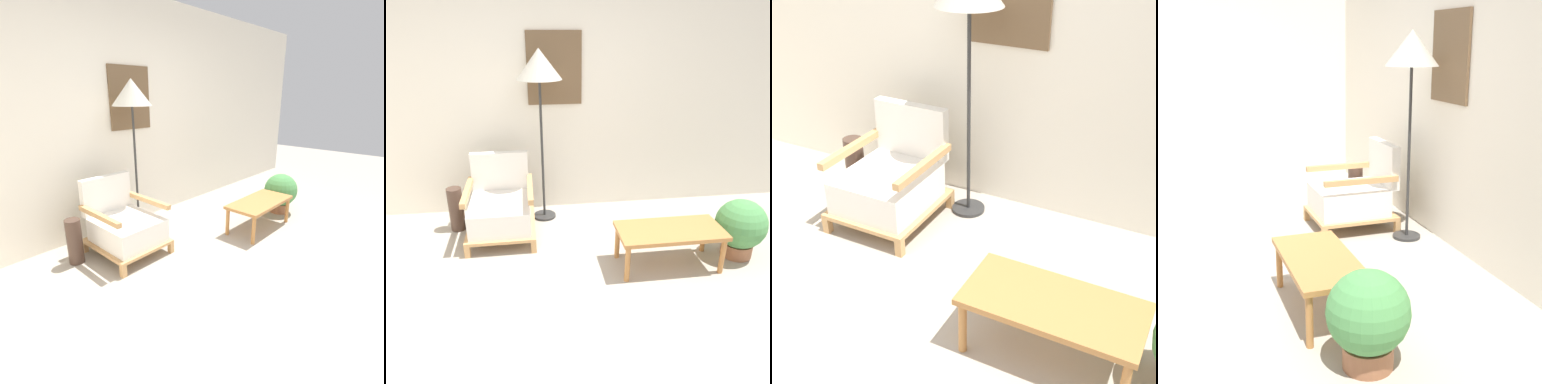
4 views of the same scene
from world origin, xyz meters
TOP-DOWN VIEW (x-y plane):
  - ground_plane at (0.00, 0.00)m, footprint 14.00×14.00m
  - wall_back at (0.00, 2.27)m, footprint 8.00×0.09m
  - wall_left at (-2.59, 0.50)m, footprint 0.06×8.00m
  - armchair at (-0.51, 1.63)m, footprint 0.65×0.73m
  - floor_lamp at (-0.06, 1.97)m, footprint 0.44×0.44m
  - coffee_table at (0.95, 0.89)m, footprint 0.90×0.43m
  - vase at (-0.97, 1.81)m, footprint 0.15×0.15m
  - potted_plant at (1.64, 0.96)m, footprint 0.45×0.45m

SIDE VIEW (x-z plane):
  - ground_plane at x=0.00m, z-range 0.00..0.00m
  - vase at x=-0.97m, z-range 0.00..0.46m
  - potted_plant at x=1.64m, z-range 0.02..0.57m
  - armchair at x=-0.51m, z-range -0.09..0.69m
  - coffee_table at x=0.95m, z-range 0.13..0.50m
  - wall_left at x=-2.59m, z-range 0.00..2.70m
  - wall_back at x=0.00m, z-range 0.00..2.70m
  - floor_lamp at x=-0.06m, z-range 0.68..2.44m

